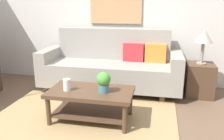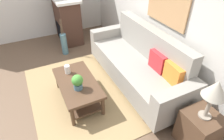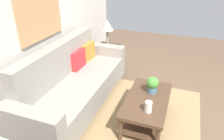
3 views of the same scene
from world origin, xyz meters
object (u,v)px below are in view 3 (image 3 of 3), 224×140
at_px(couch, 74,84).
at_px(throw_pillow_crimson, 78,60).
at_px(framed_painting, 40,12).
at_px(coffee_table, 147,105).
at_px(table_lamp, 107,26).
at_px(throw_pillow_orange, 88,52).
at_px(side_table, 108,57).
at_px(potted_plant_tabletop, 153,84).
at_px(tabletop_vase, 148,107).

distance_m(couch, throw_pillow_crimson, 0.48).
bearing_deg(throw_pillow_crimson, framed_painting, 138.73).
xyz_separation_m(couch, coffee_table, (-0.01, -1.20, -0.12)).
height_order(couch, throw_pillow_crimson, couch).
distance_m(throw_pillow_crimson, table_lamp, 1.18).
bearing_deg(framed_painting, couch, -90.00).
height_order(table_lamp, framed_painting, framed_painting).
bearing_deg(throw_pillow_crimson, throw_pillow_orange, 0.00).
height_order(throw_pillow_orange, coffee_table, throw_pillow_orange).
bearing_deg(framed_painting, side_table, -16.62).
distance_m(side_table, table_lamp, 0.71).
bearing_deg(side_table, couch, -179.60).
distance_m(couch, coffee_table, 1.20).
height_order(couch, potted_plant_tabletop, couch).
bearing_deg(throw_pillow_orange, coffee_table, -120.62).
height_order(potted_plant_tabletop, table_lamp, table_lamp).
relative_size(throw_pillow_crimson, potted_plant_tabletop, 1.37).
xyz_separation_m(throw_pillow_orange, coffee_table, (-0.78, -1.32, -0.37)).
relative_size(tabletop_vase, framed_painting, 0.16).
distance_m(tabletop_vase, side_table, 2.24).
xyz_separation_m(throw_pillow_crimson, coffee_table, (-0.39, -1.32, -0.37)).
bearing_deg(coffee_table, throw_pillow_crimson, 73.39).
bearing_deg(framed_painting, throw_pillow_orange, -23.69).
bearing_deg(coffee_table, side_table, 38.35).
height_order(coffee_table, framed_painting, framed_painting).
xyz_separation_m(tabletop_vase, table_lamp, (1.83, 1.28, 0.49)).
height_order(throw_pillow_crimson, throw_pillow_orange, same).
relative_size(side_table, table_lamp, 0.98).
bearing_deg(couch, tabletop_vase, -103.51).
bearing_deg(potted_plant_tabletop, table_lamp, 42.65).
xyz_separation_m(tabletop_vase, potted_plant_tabletop, (0.48, 0.04, 0.06)).
height_order(couch, throw_pillow_orange, couch).
xyz_separation_m(table_lamp, framed_painting, (-1.52, 0.45, 0.55)).
bearing_deg(tabletop_vase, throw_pillow_orange, 52.15).
xyz_separation_m(throw_pillow_orange, table_lamp, (0.75, -0.11, 0.31)).
xyz_separation_m(couch, throw_pillow_crimson, (0.39, 0.12, 0.25)).
relative_size(potted_plant_tabletop, framed_painting, 0.27).
height_order(throw_pillow_crimson, framed_painting, framed_painting).
distance_m(throw_pillow_orange, tabletop_vase, 1.77).
height_order(throw_pillow_crimson, coffee_table, throw_pillow_crimson).
height_order(coffee_table, tabletop_vase, tabletop_vase).
distance_m(potted_plant_tabletop, side_table, 1.85).
bearing_deg(potted_plant_tabletop, tabletop_vase, -175.51).
bearing_deg(tabletop_vase, framed_painting, 80.03).
height_order(throw_pillow_orange, framed_painting, framed_painting).
relative_size(potted_plant_tabletop, side_table, 0.47).
distance_m(couch, table_lamp, 1.62).
distance_m(throw_pillow_crimson, tabletop_vase, 1.56).
bearing_deg(throw_pillow_orange, couch, -170.92).
height_order(potted_plant_tabletop, framed_painting, framed_painting).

